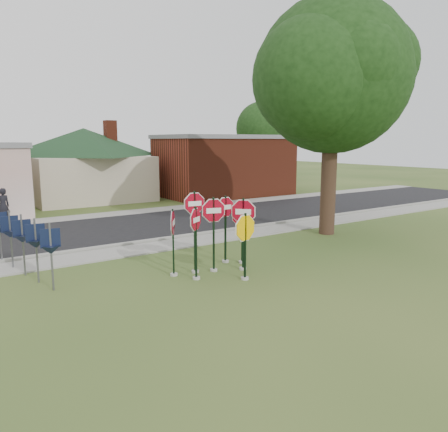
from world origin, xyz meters
TOP-DOWN VIEW (x-y plane):
  - ground at (0.00, 0.00)m, footprint 120.00×120.00m
  - sidewalk_near at (0.00, 5.50)m, footprint 60.00×1.60m
  - road at (0.00, 10.00)m, footprint 60.00×7.00m
  - sidewalk_far at (0.00, 14.30)m, footprint 60.00×1.60m
  - curb at (0.00, 6.50)m, footprint 60.00×0.20m
  - stop_sign_center at (-0.14, 1.45)m, footprint 1.04×0.32m
  - stop_sign_yellow at (0.18, 0.16)m, footprint 1.15×0.24m
  - stop_sign_left at (-1.06, 1.04)m, footprint 0.81×0.56m
  - stop_sign_right at (0.77, 1.04)m, footprint 0.81×0.80m
  - stop_sign_back_right at (0.80, 2.12)m, footprint 0.99×0.24m
  - stop_sign_back_left at (-0.73, 1.66)m, footprint 0.97×0.24m
  - stop_sign_far_right at (1.23, 1.71)m, footprint 0.74×0.70m
  - stop_sign_far_left at (-1.47, 1.76)m, footprint 0.63×0.91m
  - route_sign_row at (-5.40, 4.50)m, footprint 1.43×4.63m
  - building_house at (2.00, 22.00)m, footprint 11.60×11.60m
  - building_brick at (12.00, 18.50)m, footprint 10.20×6.20m
  - oak_tree at (7.50, 3.50)m, footprint 10.43×9.83m
  - bg_tree_right at (22.00, 26.00)m, footprint 5.60×5.60m
  - pedestrian at (-4.64, 14.24)m, footprint 0.79×0.64m

SIDE VIEW (x-z plane):
  - ground at x=0.00m, z-range 0.00..0.00m
  - road at x=0.00m, z-range 0.00..0.04m
  - sidewalk_near at x=0.00m, z-range 0.00..0.06m
  - sidewalk_far at x=0.00m, z-range 0.00..0.06m
  - curb at x=0.00m, z-range 0.00..0.14m
  - pedestrian at x=-4.64m, z-range 0.06..1.93m
  - route_sign_row at x=-5.40m, z-range 0.22..2.22m
  - stop_sign_far_right at x=1.23m, z-range 0.21..2.39m
  - stop_sign_yellow at x=0.18m, z-range 0.23..2.45m
  - stop_sign_far_left at x=-1.47m, z-range 0.25..2.53m
  - stop_sign_left at x=-1.06m, z-range 0.25..2.64m
  - stop_sign_back_right at x=0.80m, z-range 0.27..2.76m
  - stop_sign_right at x=0.77m, z-range 0.31..2.85m
  - stop_sign_center at x=-0.14m, z-range 0.32..2.90m
  - stop_sign_back_left at x=-0.73m, z-range 0.33..3.12m
  - building_brick at x=12.00m, z-range 0.03..4.78m
  - building_house at x=2.00m, z-range 0.55..6.75m
  - bg_tree_right at x=22.00m, z-range 1.38..9.78m
  - oak_tree at x=7.50m, z-range 1.84..12.37m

